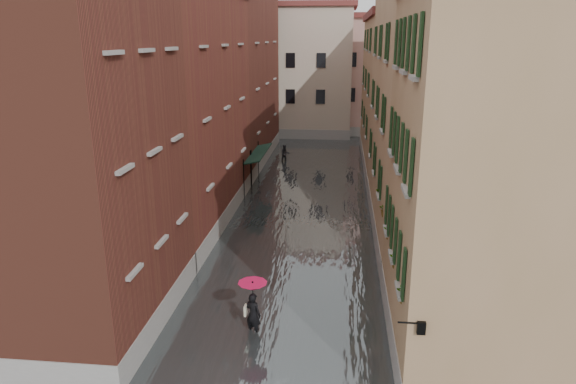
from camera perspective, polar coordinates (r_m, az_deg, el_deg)
The scene contains 16 objects.
ground at distance 20.75m, azimuth -0.74°, elevation -12.52°, with size 120.00×120.00×0.00m, color slate.
floodwater at distance 32.62m, azimuth 1.92°, elevation -1.16°, with size 10.00×60.00×0.20m, color #484E50.
building_left_near at distance 18.75m, azimuth -23.41°, elevation 4.15°, with size 6.00×8.00×13.00m, color brown.
building_left_mid at distance 28.73m, azimuth -12.78°, elevation 8.58°, with size 6.00×14.00×12.50m, color #5C2B1D.
building_left_far at distance 43.06m, azimuth -6.45°, elevation 12.51°, with size 6.00×16.00×14.00m, color brown.
building_right_near at distance 17.26m, azimuth 22.10°, elevation 0.72°, with size 6.00×8.00×11.50m, color olive.
building_right_mid at distance 27.63m, azimuth 16.23°, elevation 8.54°, with size 6.00×14.00×13.00m, color tan.
building_right_far at distance 42.47m, azimuth 12.73°, elevation 10.46°, with size 6.00×16.00×11.50m, color olive.
building_end_cream at distance 56.31m, azimuth 0.74°, elevation 13.10°, with size 12.00×9.00×13.00m, color #AFA48B.
building_end_pink at distance 58.23m, azimuth 10.00°, elevation 12.48°, with size 10.00×9.00×12.00m, color tan.
awning_near at distance 33.87m, azimuth -3.76°, elevation 3.65°, with size 1.09×2.86×2.80m.
awning_far at distance 36.56m, azimuth -3.02°, elevation 4.66°, with size 1.09×3.38×2.80m.
wall_lantern at distance 14.11m, azimuth 14.48°, elevation -14.28°, with size 0.71×0.22×0.35m.
window_planters at distance 19.52m, azimuth 11.44°, elevation -3.48°, with size 0.59×10.70×0.84m.
pedestrian_main at distance 18.35m, azimuth -3.93°, elevation -12.16°, with size 1.03×1.03×2.06m.
pedestrian_far at distance 43.02m, azimuth -0.33°, elevation 4.24°, with size 0.77×0.60×1.58m, color black.
Camera 1 is at (2.14, -17.96, 10.17)m, focal length 32.00 mm.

